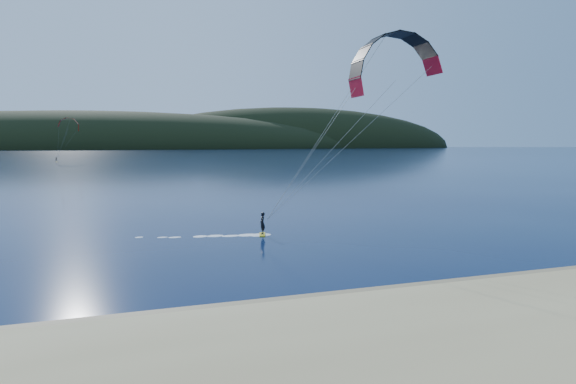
# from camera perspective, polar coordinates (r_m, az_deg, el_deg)

# --- Properties ---
(ground) EXTENTS (1800.00, 1800.00, 0.00)m
(ground) POSITION_cam_1_polar(r_m,az_deg,el_deg) (18.69, -1.07, -19.00)
(ground) COLOR #071436
(ground) RESTS_ON ground
(wet_sand) EXTENTS (220.00, 2.50, 0.10)m
(wet_sand) POSITION_cam_1_polar(r_m,az_deg,el_deg) (22.69, -4.42, -14.25)
(wet_sand) COLOR #948156
(wet_sand) RESTS_ON ground
(headland) EXTENTS (1200.00, 310.00, 140.00)m
(headland) POSITION_cam_1_polar(r_m,az_deg,el_deg) (761.57, -17.34, 5.15)
(headland) COLOR black
(headland) RESTS_ON ground
(kitesurfer_near) EXTENTS (25.66, 6.48, 16.95)m
(kitesurfer_near) POSITION_cam_1_polar(r_m,az_deg,el_deg) (40.59, 12.46, 12.73)
(kitesurfer_near) COLOR yellow
(kitesurfer_near) RESTS_ON ground
(kitesurfer_far) EXTENTS (10.90, 7.12, 17.38)m
(kitesurfer_far) POSITION_cam_1_polar(r_m,az_deg,el_deg) (217.25, -25.45, 7.15)
(kitesurfer_far) COLOR yellow
(kitesurfer_far) RESTS_ON ground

